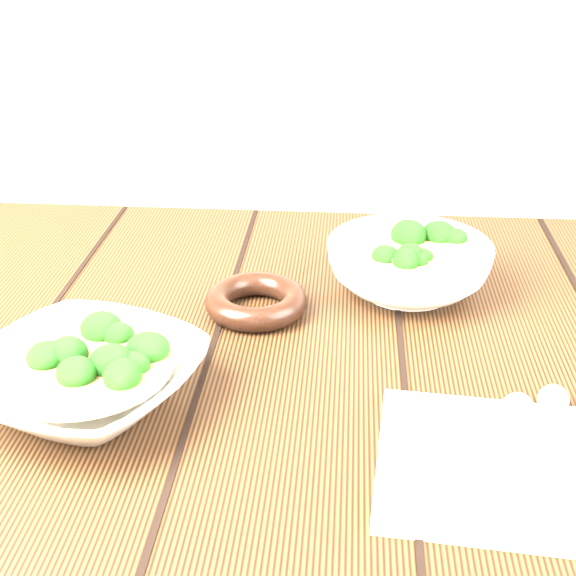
{
  "coord_description": "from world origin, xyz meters",
  "views": [
    {
      "loc": [
        0.12,
        -0.72,
        1.19
      ],
      "look_at": [
        0.06,
        0.04,
        0.8
      ],
      "focal_mm": 50.0,
      "sensor_mm": 36.0,
      "label": 1
    }
  ],
  "objects": [
    {
      "name": "spoon_left",
      "position": [
        0.26,
        -0.14,
        0.77
      ],
      "size": [
        0.08,
        0.18,
        0.01
      ],
      "color": "#9C958A",
      "rests_on": "napkin"
    },
    {
      "name": "napkin",
      "position": [
        0.26,
        -0.18,
        0.76
      ],
      "size": [
        0.24,
        0.2,
        0.01
      ],
      "primitive_type": "cube",
      "rotation": [
        0.0,
        0.0,
        -0.09
      ],
      "color": "beige",
      "rests_on": "table"
    },
    {
      "name": "spoon_right",
      "position": [
        0.3,
        -0.13,
        0.77
      ],
      "size": [
        0.08,
        0.18,
        0.01
      ],
      "color": "#9C958A",
      "rests_on": "napkin"
    },
    {
      "name": "table",
      "position": [
        0.0,
        0.0,
        0.63
      ],
      "size": [
        1.2,
        0.8,
        0.75
      ],
      "color": "#36210F",
      "rests_on": "ground"
    },
    {
      "name": "trivet",
      "position": [
        0.02,
        0.08,
        0.76
      ],
      "size": [
        0.12,
        0.12,
        0.03
      ],
      "primitive_type": "torus",
      "rotation": [
        0.0,
        0.0,
        -0.01
      ],
      "color": "black",
      "rests_on": "table"
    },
    {
      "name": "soup_bowl_back",
      "position": [
        0.19,
        0.15,
        0.78
      ],
      "size": [
        0.23,
        0.23,
        0.07
      ],
      "color": "silver",
      "rests_on": "table"
    },
    {
      "name": "soup_bowl_front",
      "position": [
        -0.12,
        -0.11,
        0.78
      ],
      "size": [
        0.27,
        0.27,
        0.06
      ],
      "color": "silver",
      "rests_on": "table"
    }
  ]
}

